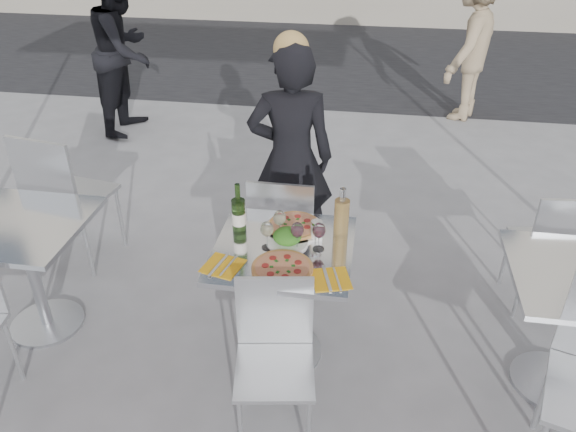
# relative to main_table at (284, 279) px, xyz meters

# --- Properties ---
(ground) EXTENTS (80.00, 80.00, 0.00)m
(ground) POSITION_rel_main_table_xyz_m (0.00, 0.00, -0.54)
(ground) COLOR slate
(street_asphalt) EXTENTS (24.00, 5.00, 0.00)m
(street_asphalt) POSITION_rel_main_table_xyz_m (0.00, 6.50, -0.54)
(street_asphalt) COLOR black
(street_asphalt) RESTS_ON ground
(main_table) EXTENTS (0.72, 0.72, 0.75)m
(main_table) POSITION_rel_main_table_xyz_m (0.00, 0.00, 0.00)
(main_table) COLOR #B7BABF
(main_table) RESTS_ON ground
(side_table_left) EXTENTS (0.72, 0.72, 0.75)m
(side_table_left) POSITION_rel_main_table_xyz_m (-1.50, 0.00, 0.00)
(side_table_left) COLOR #B7BABF
(side_table_left) RESTS_ON ground
(side_table_right) EXTENTS (0.72, 0.72, 0.75)m
(side_table_right) POSITION_rel_main_table_xyz_m (1.50, 0.00, 0.00)
(side_table_right) COLOR #B7BABF
(side_table_right) RESTS_ON ground
(chair_far) EXTENTS (0.40, 0.41, 0.88)m
(chair_far) POSITION_rel_main_table_xyz_m (-0.09, 0.55, -0.02)
(chair_far) COLOR silver
(chair_far) RESTS_ON ground
(chair_near) EXTENTS (0.43, 0.44, 0.82)m
(chair_near) POSITION_rel_main_table_xyz_m (0.03, -0.45, -0.06)
(chair_near) COLOR silver
(chair_near) RESTS_ON ground
(side_chair_lfar) EXTENTS (0.53, 0.54, 1.01)m
(side_chair_lfar) POSITION_rel_main_table_xyz_m (-1.62, 0.64, 0.06)
(side_chair_lfar) COLOR silver
(side_chair_lfar) RESTS_ON ground
(side_chair_rfar) EXTENTS (0.43, 0.44, 0.88)m
(side_chair_rfar) POSITION_rel_main_table_xyz_m (1.55, 0.63, -0.02)
(side_chair_rfar) COLOR silver
(side_chair_rfar) RESTS_ON ground
(woman_diner) EXTENTS (0.63, 0.47, 1.58)m
(woman_diner) POSITION_rel_main_table_xyz_m (-0.11, 0.97, 0.25)
(woman_diner) COLOR black
(woman_diner) RESTS_ON ground
(pedestrian_a) EXTENTS (0.67, 0.85, 1.71)m
(pedestrian_a) POSITION_rel_main_table_xyz_m (-2.20, 3.12, 0.32)
(pedestrian_a) COLOR black
(pedestrian_a) RESTS_ON ground
(pedestrian_b) EXTENTS (1.01, 1.24, 1.68)m
(pedestrian_b) POSITION_rel_main_table_xyz_m (1.38, 4.05, 0.30)
(pedestrian_b) COLOR #9C8565
(pedestrian_b) RESTS_ON ground
(pizza_near) EXTENTS (0.31, 0.31, 0.02)m
(pizza_near) POSITION_rel_main_table_xyz_m (0.03, -0.19, 0.22)
(pizza_near) COLOR tan
(pizza_near) RESTS_ON main_table
(pizza_far) EXTENTS (0.32, 0.32, 0.03)m
(pizza_far) POSITION_rel_main_table_xyz_m (0.03, 0.18, 0.23)
(pizza_far) COLOR white
(pizza_far) RESTS_ON main_table
(salad_plate) EXTENTS (0.22, 0.22, 0.09)m
(salad_plate) POSITION_rel_main_table_xyz_m (0.01, 0.04, 0.25)
(salad_plate) COLOR white
(salad_plate) RESTS_ON main_table
(wine_bottle) EXTENTS (0.07, 0.08, 0.29)m
(wine_bottle) POSITION_rel_main_table_xyz_m (-0.26, 0.10, 0.32)
(wine_bottle) COLOR #31531F
(wine_bottle) RESTS_ON main_table
(carafe) EXTENTS (0.08, 0.08, 0.29)m
(carafe) POSITION_rel_main_table_xyz_m (0.28, 0.15, 0.33)
(carafe) COLOR tan
(carafe) RESTS_ON main_table
(sugar_shaker) EXTENTS (0.06, 0.06, 0.11)m
(sugar_shaker) POSITION_rel_main_table_xyz_m (0.16, 0.11, 0.26)
(sugar_shaker) COLOR white
(sugar_shaker) RESTS_ON main_table
(wineglass_white_a) EXTENTS (0.07, 0.07, 0.16)m
(wineglass_white_a) POSITION_rel_main_table_xyz_m (-0.08, -0.02, 0.32)
(wineglass_white_a) COLOR white
(wineglass_white_a) RESTS_ON main_table
(wineglass_white_b) EXTENTS (0.07, 0.07, 0.16)m
(wineglass_white_b) POSITION_rel_main_table_xyz_m (-0.04, 0.10, 0.32)
(wineglass_white_b) COLOR white
(wineglass_white_b) RESTS_ON main_table
(wineglass_red_a) EXTENTS (0.07, 0.07, 0.16)m
(wineglass_red_a) POSITION_rel_main_table_xyz_m (0.07, -0.00, 0.32)
(wineglass_red_a) COLOR white
(wineglass_red_a) RESTS_ON main_table
(wineglass_red_b) EXTENTS (0.07, 0.07, 0.16)m
(wineglass_red_b) POSITION_rel_main_table_xyz_m (0.18, 0.01, 0.32)
(wineglass_red_b) COLOR white
(wineglass_red_b) RESTS_ON main_table
(napkin_left) EXTENTS (0.22, 0.22, 0.01)m
(napkin_left) POSITION_rel_main_table_xyz_m (-0.27, -0.21, 0.21)
(napkin_left) COLOR gold
(napkin_left) RESTS_ON main_table
(napkin_right) EXTENTS (0.22, 0.22, 0.01)m
(napkin_right) POSITION_rel_main_table_xyz_m (0.27, -0.23, 0.21)
(napkin_right) COLOR gold
(napkin_right) RESTS_ON main_table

